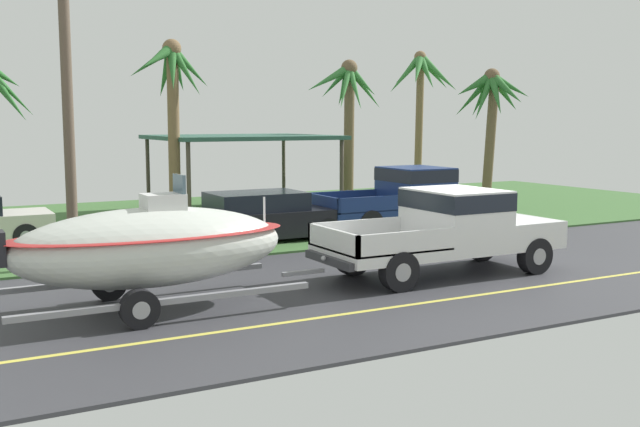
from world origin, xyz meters
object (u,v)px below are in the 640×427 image
(parked_pickup_background, at_px, (414,195))
(palm_tree_near_right, at_px, (491,102))
(pickup_truck_towing, at_px, (454,227))
(palm_tree_near_left, at_px, (348,99))
(palm_tree_mid, at_px, (421,83))
(boat_on_trailer, at_px, (150,246))
(palm_tree_far_right, at_px, (172,88))
(carport_awning, at_px, (242,139))
(parked_sedan_far, at_px, (262,217))
(utility_pole, at_px, (67,85))

(parked_pickup_background, relative_size, palm_tree_near_right, 1.14)
(pickup_truck_towing, height_order, palm_tree_near_left, palm_tree_near_left)
(palm_tree_near_right, bearing_deg, palm_tree_mid, 86.14)
(boat_on_trailer, distance_m, palm_tree_far_right, 11.53)
(parked_pickup_background, xyz_separation_m, palm_tree_near_left, (1.51, 6.60, 3.10))
(carport_awning, xyz_separation_m, palm_tree_near_left, (4.54, 0.13, 1.49))
(boat_on_trailer, xyz_separation_m, carport_awning, (6.89, 12.42, 1.52))
(boat_on_trailer, relative_size, parked_pickup_background, 1.03)
(boat_on_trailer, xyz_separation_m, palm_tree_mid, (16.03, 14.15, 3.79))
(parked_pickup_background, relative_size, parked_sedan_far, 1.33)
(parked_sedan_far, relative_size, utility_pole, 0.57)
(parked_sedan_far, xyz_separation_m, utility_pole, (-5.29, -1.47, 3.44))
(boat_on_trailer, distance_m, palm_tree_mid, 21.71)
(boat_on_trailer, bearing_deg, pickup_truck_towing, 0.00)
(palm_tree_far_right, bearing_deg, palm_tree_near_left, 15.39)
(pickup_truck_towing, bearing_deg, utility_pole, 148.13)
(pickup_truck_towing, xyz_separation_m, parked_sedan_far, (-1.92, 5.96, -0.36))
(parked_sedan_far, bearing_deg, parked_pickup_background, -0.03)
(utility_pole, bearing_deg, boat_on_trailer, -83.59)
(parked_pickup_background, distance_m, palm_tree_near_right, 7.25)
(boat_on_trailer, relative_size, palm_tree_near_right, 1.17)
(boat_on_trailer, xyz_separation_m, utility_pole, (-0.50, 4.48, 2.97))
(carport_awning, relative_size, palm_tree_mid, 0.97)
(palm_tree_near_left, xyz_separation_m, utility_pole, (-11.93, -8.07, -0.05))
(parked_sedan_far, height_order, palm_tree_mid, palm_tree_mid)
(parked_pickup_background, height_order, utility_pole, utility_pole)
(parked_sedan_far, distance_m, palm_tree_far_right, 5.89)
(boat_on_trailer, bearing_deg, palm_tree_near_left, 47.69)
(carport_awning, height_order, palm_tree_near_left, palm_tree_near_left)
(boat_on_trailer, relative_size, palm_tree_near_left, 1.09)
(carport_awning, xyz_separation_m, palm_tree_mid, (9.14, 1.72, 2.26))
(palm_tree_near_left, height_order, palm_tree_far_right, palm_tree_far_right)
(parked_sedan_far, relative_size, carport_awning, 0.74)
(palm_tree_near_right, xyz_separation_m, palm_tree_mid, (0.34, 4.98, 0.90))
(parked_pickup_background, height_order, carport_awning, carport_awning)
(carport_awning, relative_size, palm_tree_near_left, 1.08)
(pickup_truck_towing, xyz_separation_m, boat_on_trailer, (-6.71, -0.00, 0.11))
(boat_on_trailer, distance_m, parked_pickup_background, 11.56)
(pickup_truck_towing, relative_size, utility_pole, 0.72)
(boat_on_trailer, xyz_separation_m, parked_sedan_far, (4.79, 5.96, -0.47))
(parked_pickup_background, bearing_deg, pickup_truck_towing, -118.29)
(parked_sedan_far, height_order, utility_pole, utility_pole)
(parked_sedan_far, bearing_deg, boat_on_trailer, -128.80)
(palm_tree_far_right, bearing_deg, palm_tree_near_right, -6.05)
(boat_on_trailer, distance_m, palm_tree_near_left, 17.24)
(parked_pickup_background, xyz_separation_m, palm_tree_near_right, (5.78, 3.21, 2.97))
(pickup_truck_towing, xyz_separation_m, palm_tree_mid, (9.32, 14.15, 3.90))
(parked_sedan_far, bearing_deg, palm_tree_mid, 36.08)
(palm_tree_mid, height_order, palm_tree_far_right, palm_tree_mid)
(carport_awning, distance_m, palm_tree_mid, 9.57)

